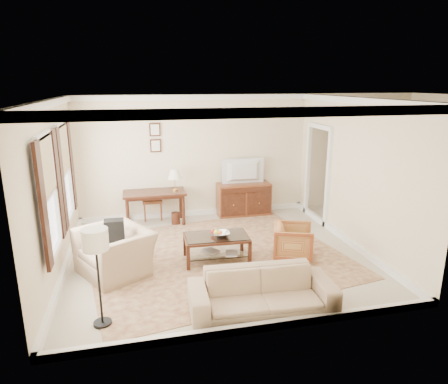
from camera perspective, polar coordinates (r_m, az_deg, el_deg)
name	(u,v)px	position (r m, az deg, el deg)	size (l,w,h in m)	color
room_shell	(217,124)	(7.00, -1.05, 9.74)	(5.51, 5.01, 2.91)	beige
annex_bedroom	(391,205)	(10.33, 22.70, -1.69)	(3.00, 2.70, 2.90)	beige
window_front	(49,195)	(6.44, -23.77, -0.41)	(0.12, 1.56, 1.80)	#CCB284
window_rear	(65,172)	(7.98, -21.81, 2.63)	(0.12, 1.56, 1.80)	#CCB284
doorway	(317,175)	(9.53, 13.19, 2.33)	(0.10, 1.12, 2.25)	white
rug	(216,256)	(7.62, -1.16, -9.08)	(4.52, 3.88, 0.01)	maroon
writing_desk	(155,196)	(9.22, -9.89, -0.63)	(1.40, 0.70, 0.76)	#4B2315
desk_chair	(152,198)	(9.59, -10.24, -0.81)	(0.45, 0.45, 1.05)	brown
desk_lamp	(175,180)	(9.17, -7.03, 1.72)	(0.32, 0.32, 0.50)	silver
framed_prints	(155,137)	(9.38, -9.80, 7.69)	(0.25, 0.04, 0.68)	#4B2315
sideboard	(244,199)	(9.80, 2.82, -1.02)	(1.29, 0.50, 0.79)	brown
tv	(244,164)	(9.57, 2.92, 4.07)	(0.99, 0.57, 0.13)	black
coffee_table	(216,241)	(7.29, -1.09, -7.05)	(1.18, 0.72, 0.49)	#4B2315
fruit_bowl	(222,233)	(7.21, -0.35, -5.90)	(0.42, 0.42, 0.10)	silver
book_a	(207,252)	(7.31, -2.50, -8.59)	(0.28, 0.04, 0.38)	brown
book_b	(226,253)	(7.28, 0.24, -8.71)	(0.28, 0.03, 0.38)	brown
striped_armchair	(293,240)	(7.51, 9.84, -6.78)	(0.69, 0.65, 0.71)	brown
club_armchair	(115,244)	(7.04, -15.36, -7.23)	(1.19, 0.77, 1.04)	tan
backpack	(114,230)	(6.96, -15.38, -5.26)	(0.32, 0.22, 0.40)	black
sofa	(262,286)	(5.78, 5.50, -13.17)	(2.05, 0.60, 0.80)	tan
floor_lamp	(96,247)	(5.40, -17.86, -7.45)	(0.34, 0.34, 1.37)	black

